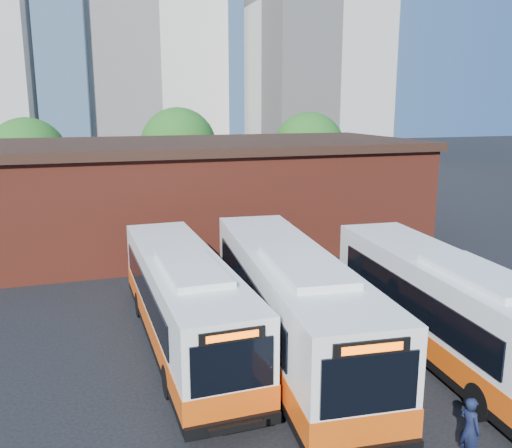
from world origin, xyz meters
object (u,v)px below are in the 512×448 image
object	(u,v)px
bus_mideast	(290,305)
transit_worker	(470,429)
bus_east	(449,313)
bus_midwest	(184,304)

from	to	relation	value
bus_mideast	transit_worker	distance (m)	7.34
bus_east	bus_midwest	bearing A→B (deg)	159.86
bus_midwest	bus_east	bearing A→B (deg)	-25.55
bus_mideast	transit_worker	xyz separation A→B (m)	(1.96, -7.02, -0.87)
bus_midwest	bus_mideast	world-z (taller)	bus_mideast
bus_midwest	bus_east	size ratio (longest dim) A/B	0.96
bus_midwest	bus_mideast	bearing A→B (deg)	-26.83
bus_midwest	transit_worker	size ratio (longest dim) A/B	7.59
bus_east	transit_worker	xyz separation A→B (m)	(-3.00, -4.86, -0.80)
bus_midwest	bus_mideast	distance (m)	3.81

